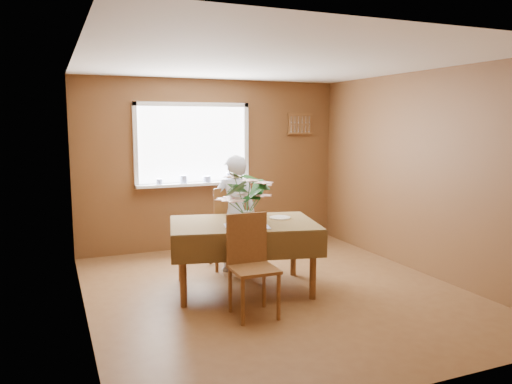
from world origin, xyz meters
name	(u,v)px	position (x,y,z in m)	size (l,w,h in m)	color
floor	(275,291)	(0.00, 0.00, 0.00)	(4.50, 4.50, 0.00)	brown
ceiling	(276,62)	(0.00, 0.00, 2.50)	(4.50, 4.50, 0.00)	white
wall_back	(212,164)	(0.00, 2.25, 1.25)	(4.00, 4.00, 0.00)	brown
wall_front	(417,215)	(0.00, -2.25, 1.25)	(4.00, 4.00, 0.00)	brown
wall_left	(81,190)	(-2.00, 0.00, 1.25)	(4.50, 4.50, 0.00)	brown
wall_right	(422,173)	(2.00, 0.00, 1.25)	(4.50, 4.50, 0.00)	brown
window_assembly	(194,158)	(-0.29, 2.20, 1.36)	(1.72, 0.20, 1.22)	white
spoon_rack	(300,124)	(1.45, 2.22, 1.85)	(0.44, 0.05, 0.33)	brown
dining_table	(243,230)	(-0.30, 0.19, 0.68)	(1.80, 1.42, 0.78)	brown
chair_far	(230,225)	(-0.17, 1.02, 0.57)	(0.50, 0.50, 1.07)	brown
chair_near	(251,260)	(-0.49, -0.49, 0.53)	(0.43, 0.43, 0.98)	brown
seated_woman	(235,214)	(-0.14, 0.91, 0.74)	(0.54, 0.35, 1.47)	white
flower_bouquet	(247,193)	(-0.33, 0.02, 1.12)	(0.62, 0.62, 0.53)	white
side_plate	(280,218)	(0.17, 0.24, 0.78)	(0.24, 0.24, 0.01)	white
table_knife	(263,224)	(-0.17, -0.05, 0.78)	(0.02, 0.24, 0.00)	silver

